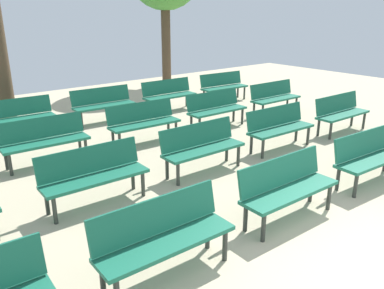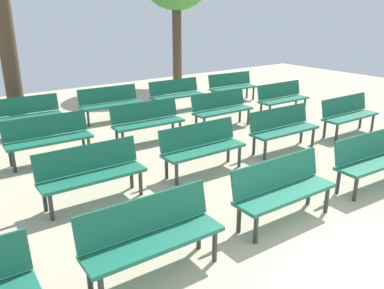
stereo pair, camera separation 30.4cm
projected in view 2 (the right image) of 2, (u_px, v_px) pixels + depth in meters
bench_r0_c1 at (151, 233)px, 4.30m from camera, size 1.61×0.53×0.87m
bench_r0_c2 at (282, 187)px, 5.41m from camera, size 1.61×0.52×0.87m
bench_r0_c3 at (372, 157)px, 6.48m from camera, size 1.63×0.59×0.87m
bench_r1_c1 at (91, 171)px, 5.94m from camera, size 1.61×0.52×0.87m
bench_r1_c2 at (202, 145)px, 7.05m from camera, size 1.61×0.51×0.87m
bench_r1_c3 at (283, 126)px, 8.14m from camera, size 1.62×0.55×0.87m
bench_r1_c4 at (348, 113)px, 9.20m from camera, size 1.61×0.52×0.87m
bench_r2_c1 at (48, 136)px, 7.55m from camera, size 1.62×0.56×0.87m
bench_r2_c2 at (147, 120)px, 8.64m from camera, size 1.62×0.56×0.87m
bench_r2_c3 at (221, 107)px, 9.69m from camera, size 1.61×0.51×0.87m
bench_r2_c4 at (282, 97)px, 10.84m from camera, size 1.61×0.51×0.87m
bench_r3_c1 at (25, 114)px, 9.13m from camera, size 1.62×0.55×0.87m
bench_r3_c2 at (110, 102)px, 10.29m from camera, size 1.62×0.55×0.87m
bench_r3_c3 at (176, 93)px, 11.32m from camera, size 1.61×0.52×0.87m
bench_r3_c4 at (232, 85)px, 12.44m from camera, size 1.63×0.60×0.87m
tree_2 at (9, 55)px, 9.52m from camera, size 0.40×0.40×3.49m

